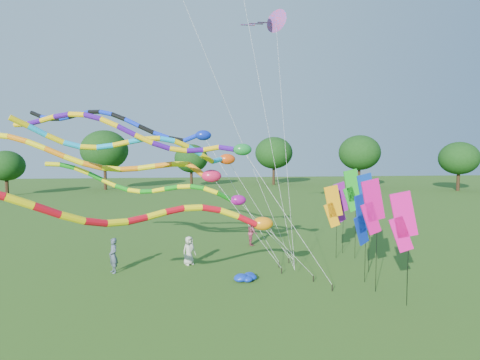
{
  "coord_description": "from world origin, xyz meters",
  "views": [
    {
      "loc": [
        -2.54,
        -15.19,
        6.25
      ],
      "look_at": [
        -0.19,
        4.59,
        4.8
      ],
      "focal_mm": 30.0,
      "sensor_mm": 36.0,
      "label": 1
    }
  ],
  "objects": [
    {
      "name": "ground",
      "position": [
        0.0,
        0.0,
        0.0
      ],
      "size": [
        160.0,
        160.0,
        0.0
      ],
      "primitive_type": "plane",
      "color": "#2A5516",
      "rests_on": "ground"
    },
    {
      "name": "tree_ring",
      "position": [
        -2.68,
        -7.18,
        5.24
      ],
      "size": [
        117.1,
        120.89,
        9.65
      ],
      "color": "#382314",
      "rests_on": "ground"
    },
    {
      "name": "tube_kite_red",
      "position": [
        -3.35,
        0.43,
        3.74
      ],
      "size": [
        12.68,
        5.84,
        5.86
      ],
      "rotation": [
        0.0,
        0.0,
        0.39
      ],
      "color": "black",
      "rests_on": "ground"
    },
    {
      "name": "tube_kite_orange",
      "position": [
        -6.09,
        5.37,
        5.72
      ],
      "size": [
        15.57,
        1.76,
        7.75
      ],
      "rotation": [
        0.0,
        0.0,
        -0.12
      ],
      "color": "black",
      "rests_on": "ground"
    },
    {
      "name": "tube_kite_purple",
      "position": [
        -4.15,
        2.8,
        6.85
      ],
      "size": [
        13.95,
        2.53,
        8.5
      ],
      "rotation": [
        0.0,
        0.0,
        -0.16
      ],
      "color": "black",
      "rests_on": "ground"
    },
    {
      "name": "tube_kite_blue",
      "position": [
        -6.15,
        8.83,
        7.74
      ],
      "size": [
        14.65,
        6.76,
        9.36
      ],
      "rotation": [
        0.0,
        0.0,
        -0.4
      ],
      "color": "black",
      "rests_on": "ground"
    },
    {
      "name": "tube_kite_cyan",
      "position": [
        -3.98,
        3.54,
        6.34
      ],
      "size": [
        12.3,
        4.57,
        8.1
      ],
      "rotation": [
        0.0,
        0.0,
        0.38
      ],
      "color": "black",
      "rests_on": "ground"
    },
    {
      "name": "tube_kite_green",
      "position": [
        -3.87,
        6.88,
        4.21
      ],
      "size": [
        13.19,
        2.12,
        6.22
      ],
      "rotation": [
        0.0,
        0.0,
        -0.13
      ],
      "color": "black",
      "rests_on": "ground"
    },
    {
      "name": "delta_kite_high_c",
      "position": [
        2.79,
        10.53,
        14.56
      ],
      "size": [
        3.29,
        7.6,
        15.84
      ],
      "rotation": [
        0.0,
        0.0,
        0.73
      ],
      "color": "black",
      "rests_on": "ground"
    },
    {
      "name": "banner_pole_orange",
      "position": [
        5.5,
        6.99,
        3.05
      ],
      "size": [
        1.16,
        0.1,
        4.31
      ],
      "rotation": [
        0.0,
        0.0,
        -0.02
      ],
      "color": "black",
      "rests_on": "ground"
    },
    {
      "name": "banner_pole_violet",
      "position": [
        6.32,
        7.93,
        3.15
      ],
      "size": [
        1.11,
        0.49,
        4.41
      ],
      "rotation": [
        0.0,
        0.0,
        0.37
      ],
      "color": "black",
      "rests_on": "ground"
    },
    {
      "name": "banner_pole_magenta_a",
      "position": [
        5.25,
        1.35,
        3.8
      ],
      "size": [
        1.16,
        0.14,
        5.07
      ],
      "rotation": [
        0.0,
        0.0,
        0.05
      ],
      "color": "black",
      "rests_on": "ground"
    },
    {
      "name": "banner_pole_magenta_b",
      "position": [
        5.79,
        -0.26,
        3.42
      ],
      "size": [
        1.15,
        0.32,
        4.68
      ],
      "rotation": [
        0.0,
        0.0,
        -0.21
      ],
      "color": "black",
      "rests_on": "ground"
    },
    {
      "name": "banner_pole_blue_b",
      "position": [
        6.2,
        4.1,
        3.88
      ],
      "size": [
        1.16,
        0.28,
        5.15
      ],
      "rotation": [
        0.0,
        0.0,
        0.17
      ],
      "color": "black",
      "rests_on": "ground"
    },
    {
      "name": "banner_pole_green",
      "position": [
        6.57,
        6.79,
        3.97
      ],
      "size": [
        1.16,
        0.11,
        5.24
      ],
      "rotation": [
        0.0,
        0.0,
        0.03
      ],
      "color": "black",
      "rests_on": "ground"
    },
    {
      "name": "banner_pole_blue_a",
      "position": [
        5.35,
        2.57,
        3.06
      ],
      "size": [
        1.09,
        0.56,
        4.32
      ],
      "rotation": [
        0.0,
        0.0,
        0.43
      ],
      "color": "black",
      "rests_on": "ground"
    },
    {
      "name": "blue_nylon_heap",
      "position": [
        0.14,
        3.87,
        0.21
      ],
      "size": [
        1.19,
        1.4,
        0.47
      ],
      "color": "#0E2FB6",
      "rests_on": "ground"
    },
    {
      "name": "person_a",
      "position": [
        -2.77,
        6.63,
        0.79
      ],
      "size": [
        0.92,
        0.84,
        1.57
      ],
      "primitive_type": "imported",
      "rotation": [
        0.0,
        0.0,
        0.58
      ],
      "color": "beige",
      "rests_on": "ground"
    },
    {
      "name": "person_b",
      "position": [
        -6.61,
        5.61,
        0.9
      ],
      "size": [
        0.71,
        0.78,
        1.8
      ],
      "primitive_type": "imported",
      "rotation": [
        0.0,
        0.0,
        -1.03
      ],
      "color": "#465163",
      "rests_on": "ground"
    },
    {
      "name": "person_c",
      "position": [
        1.38,
        10.83,
        0.82
      ],
      "size": [
        0.67,
        0.84,
        1.65
      ],
      "primitive_type": "imported",
      "rotation": [
        0.0,
        0.0,
        1.51
      ],
      "color": "#913449",
      "rests_on": "ground"
    }
  ]
}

